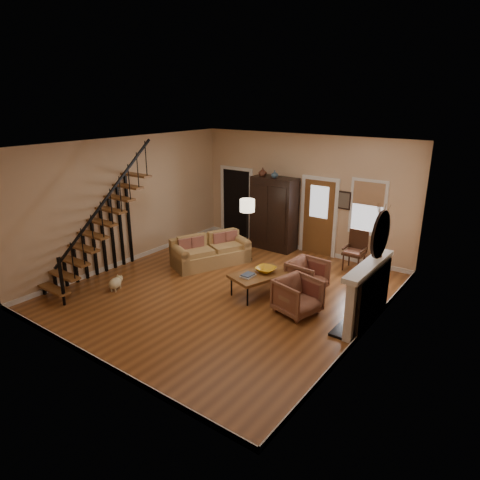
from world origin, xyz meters
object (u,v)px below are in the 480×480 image
Objects in this scene: sofa at (211,251)px; armoire at (274,213)px; floor_lamp at (247,231)px; armchair_right at (307,276)px; armchair_left at (298,296)px; coffee_table at (260,284)px; side_chair at (354,251)px.

armoire is at bearing 96.53° from sofa.
armchair_right is at bearing -18.08° from floor_lamp.
armchair_right is at bearing -42.97° from armoire.
armchair_left reaches higher than armchair_right.
sofa is at bearing -129.35° from floor_lamp.
coffee_table is 1.60× the size of armchair_left.
floor_lamp is at bearing -156.71° from side_chair.
floor_lamp reaches higher than armchair_left.
floor_lamp is (-1.43, 1.51, 0.61)m from coffee_table.
armoire is 4.05m from armchair_left.
armchair_right is 0.47× the size of floor_lamp.
armoire is 1.32m from floor_lamp.
armchair_right is (2.82, 0.05, -0.01)m from sofa.
floor_lamp is at bearing 69.17° from armchair_left.
armoire is at bearing 116.49° from coffee_table.
sofa is 2.45× the size of armchair_left.
floor_lamp is (-2.19, 0.72, 0.49)m from armchair_right.
armchair_right reaches higher than coffee_table.
floor_lamp is (-0.02, -1.31, -0.19)m from armoire.
armchair_right is at bearing -101.75° from side_chair.
armchair_right is (-0.35, 1.08, -0.01)m from armchair_left.
floor_lamp reaches higher than sofa.
coffee_table is at bearing -46.65° from floor_lamp.
armoire reaches higher than armchair_left.
floor_lamp is 1.68× the size of side_chair.
armchair_left is at bearing -50.91° from armoire.
armoire is at bearing 53.47° from armchair_left.
armoire is 1.61× the size of coffee_table.
side_chair is (3.20, 1.88, 0.14)m from sofa.
sofa is (-0.65, -2.08, -0.68)m from armoire.
floor_lamp is at bearing 133.35° from coffee_table.
side_chair is at bearing 66.35° from coffee_table.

